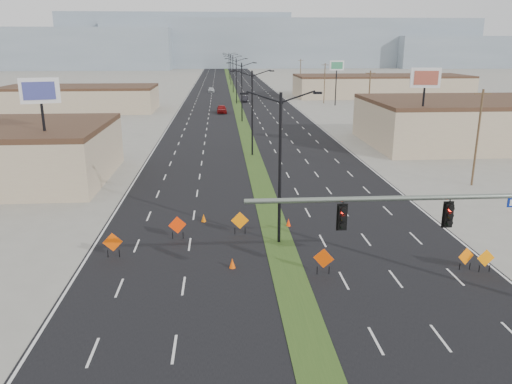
{
  "coord_description": "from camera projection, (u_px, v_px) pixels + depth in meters",
  "views": [
    {
      "loc": [
        -3.78,
        -19.19,
        12.79
      ],
      "look_at": [
        -1.46,
        13.29,
        3.2
      ],
      "focal_mm": 35.0,
      "sensor_mm": 36.0,
      "label": 1
    }
  ],
  "objects": [
    {
      "name": "building_se_far",
      "position": [
        381.0,
        87.0,
        129.38
      ],
      "size": [
        44.0,
        16.0,
        5.0
      ],
      "primitive_type": "cube",
      "color": "tan",
      "rests_on": "ground"
    },
    {
      "name": "pole_sign_east_far",
      "position": [
        337.0,
        69.0,
        108.64
      ],
      "size": [
        3.16,
        0.44,
        9.66
      ],
      "rotation": [
        0.0,
        0.0,
        0.01
      ],
      "color": "black",
      "rests_on": "ground"
    },
    {
      "name": "car_left",
      "position": [
        222.0,
        109.0,
        97.96
      ],
      "size": [
        1.99,
        4.7,
        1.59
      ],
      "primitive_type": "imported",
      "rotation": [
        0.0,
        0.0,
        0.02
      ],
      "color": "maroon",
      "rests_on": "ground"
    },
    {
      "name": "cone_2",
      "position": [
        288.0,
        222.0,
        36.64
      ],
      "size": [
        0.41,
        0.41,
        0.59
      ],
      "primitive_type": "cone",
      "rotation": [
        0.0,
        0.0,
        -0.17
      ],
      "color": "#FF3705",
      "rests_on": "ground"
    },
    {
      "name": "cone_1",
      "position": [
        241.0,
        219.0,
        37.34
      ],
      "size": [
        0.41,
        0.41,
        0.63
      ],
      "primitive_type": "cone",
      "rotation": [
        0.0,
        0.0,
        -0.08
      ],
      "color": "#F85005",
      "rests_on": "ground"
    },
    {
      "name": "construction_sign_2",
      "position": [
        240.0,
        221.0,
        34.87
      ],
      "size": [
        1.25,
        0.09,
        1.66
      ],
      "rotation": [
        0.0,
        0.0,
        -0.04
      ],
      "color": "orange",
      "rests_on": "ground"
    },
    {
      "name": "construction_sign_5",
      "position": [
        486.0,
        259.0,
        29.06
      ],
      "size": [
        1.07,
        0.08,
        1.43
      ],
      "rotation": [
        0.0,
        0.0,
        0.04
      ],
      "color": "orange",
      "rests_on": "ground"
    },
    {
      "name": "car_mid",
      "position": [
        245.0,
        99.0,
        117.61
      ],
      "size": [
        1.92,
        4.17,
        1.33
      ],
      "primitive_type": "imported",
      "rotation": [
        0.0,
        0.0,
        -0.13
      ],
      "color": "black",
      "rests_on": "ground"
    },
    {
      "name": "mesa_backdrop",
      "position": [
        178.0,
        40.0,
        321.86
      ],
      "size": [
        140.0,
        50.0,
        32.0
      ],
      "primitive_type": "cube",
      "color": "gray",
      "rests_on": "ground"
    },
    {
      "name": "signal_mast",
      "position": [
        486.0,
        223.0,
        23.38
      ],
      "size": [
        16.3,
        0.6,
        8.0
      ],
      "color": "slate",
      "rests_on": "ground"
    },
    {
      "name": "streetlight_2",
      "position": [
        242.0,
        90.0,
        85.77
      ],
      "size": [
        5.15,
        0.24,
        10.02
      ],
      "color": "black",
      "rests_on": "ground"
    },
    {
      "name": "construction_sign_0",
      "position": [
        113.0,
        243.0,
        31.07
      ],
      "size": [
        1.21,
        0.19,
        1.62
      ],
      "rotation": [
        0.0,
        0.0,
        0.13
      ],
      "color": "#E34904",
      "rests_on": "ground"
    },
    {
      "name": "pole_sign_east_near",
      "position": [
        425.0,
        84.0,
        57.33
      ],
      "size": [
        3.39,
        0.93,
        10.36
      ],
      "rotation": [
        0.0,
        0.0,
        -0.17
      ],
      "color": "black",
      "rests_on": "ground"
    },
    {
      "name": "median_strip",
      "position": [
        236.0,
        102.0,
        117.92
      ],
      "size": [
        2.0,
        400.0,
        0.04
      ],
      "primitive_type": "cube",
      "color": "#2A491A",
      "rests_on": "ground"
    },
    {
      "name": "construction_sign_1",
      "position": [
        177.0,
        226.0,
        34.04
      ],
      "size": [
        1.21,
        0.27,
        1.63
      ],
      "rotation": [
        0.0,
        0.0,
        0.19
      ],
      "color": "#ED3305",
      "rests_on": "ground"
    },
    {
      "name": "ground",
      "position": [
        310.0,
        344.0,
        22.24
      ],
      "size": [
        600.0,
        600.0,
        0.0
      ],
      "primitive_type": "plane",
      "color": "gray",
      "rests_on": "ground"
    },
    {
      "name": "utility_pole_0",
      "position": [
        478.0,
        137.0,
        46.21
      ],
      "size": [
        1.6,
        0.2,
        9.0
      ],
      "color": "#4C3823",
      "rests_on": "ground"
    },
    {
      "name": "streetlight_5",
      "position": [
        231.0,
        68.0,
        166.15
      ],
      "size": [
        5.15,
        0.24,
        10.02
      ],
      "color": "black",
      "rests_on": "ground"
    },
    {
      "name": "mesa_center",
      "position": [
        290.0,
        43.0,
        308.08
      ],
      "size": [
        220.0,
        50.0,
        28.0
      ],
      "primitive_type": "cube",
      "color": "gray",
      "rests_on": "ground"
    },
    {
      "name": "utility_pole_2",
      "position": [
        325.0,
        83.0,
        113.19
      ],
      "size": [
        1.6,
        0.2,
        9.0
      ],
      "color": "#4C3823",
      "rests_on": "ground"
    },
    {
      "name": "cone_3",
      "position": [
        204.0,
        218.0,
        37.55
      ],
      "size": [
        0.49,
        0.49,
        0.62
      ],
      "primitive_type": "cone",
      "rotation": [
        0.0,
        0.0,
        0.39
      ],
      "color": "#DB6104",
      "rests_on": "ground"
    },
    {
      "name": "utility_pole_3",
      "position": [
        300.0,
        74.0,
        146.68
      ],
      "size": [
        1.6,
        0.2,
        9.0
      ],
      "color": "#4C3823",
      "rests_on": "ground"
    },
    {
      "name": "mesa_west",
      "position": [
        11.0,
        49.0,
        278.84
      ],
      "size": [
        180.0,
        50.0,
        22.0
      ],
      "primitive_type": "cube",
      "color": "gray",
      "rests_on": "ground"
    },
    {
      "name": "car_far",
      "position": [
        211.0,
        90.0,
        141.46
      ],
      "size": [
        1.85,
        4.42,
        1.28
      ],
      "primitive_type": "imported",
      "rotation": [
        0.0,
        0.0,
        0.01
      ],
      "color": "#ADB1B7",
      "rests_on": "ground"
    },
    {
      "name": "streetlight_3",
      "position": [
        236.0,
        79.0,
        112.56
      ],
      "size": [
        5.15,
        0.24,
        10.02
      ],
      "color": "black",
      "rests_on": "ground"
    },
    {
      "name": "building_sw_far",
      "position": [
        80.0,
        100.0,
        100.74
      ],
      "size": [
        30.0,
        14.0,
        4.5
      ],
      "primitive_type": "cube",
      "color": "tan",
      "rests_on": "ground"
    },
    {
      "name": "streetlight_4",
      "position": [
        233.0,
        73.0,
        139.36
      ],
      "size": [
        5.15,
        0.24,
        10.02
      ],
      "color": "black",
      "rests_on": "ground"
    },
    {
      "name": "utility_pole_1",
      "position": [
        369.0,
        98.0,
        79.7
      ],
      "size": [
        1.6,
        0.2,
        9.0
      ],
      "color": "#4C3823",
      "rests_on": "ground"
    },
    {
      "name": "construction_sign_4",
      "position": [
        466.0,
        257.0,
        29.32
      ],
      "size": [
        1.04,
        0.31,
        1.42
      ],
      "rotation": [
        0.0,
        0.0,
        0.25
      ],
      "color": "orange",
      "rests_on": "ground"
    },
    {
      "name": "road_surface",
      "position": [
        236.0,
        102.0,
        117.92
      ],
      "size": [
        25.0,
        400.0,
        0.02
      ],
      "primitive_type": "cube",
      "color": "black",
      "rests_on": "ground"
    },
    {
      "name": "streetlight_1",
      "position": [
        252.0,
        110.0,
        58.98
      ],
      "size": [
        5.15,
        0.24,
        10.02
      ],
      "color": "black",
      "rests_on": "ground"
    },
    {
      "name": "pole_sign_west",
      "position": [
        41.0,
        99.0,
        43.5
      ],
      "size": [
        3.26,
        1.31,
        10.12
      ],
      "rotation": [
        0.0,
        0.0,
        0.3
      ],
      "color": "black",
      "rests_on": "ground"
    },
    {
      "name": "cone_0",
      "position": [
        232.0,
        263.0,
        29.71
      ],
      "size": [
        0.45,
        0.45,
        0.64
      ],
      "primitive_type": "cone",
      "rotation": [
        0.0,
        0.0,
        -0.19
      ],
      "color": "#ED4E04",
      "rests_on": "ground"
    },
    {
      "name": "streetlight_0",
      "position": [
        280.0,
        164.0,
        32.19
      ],
      "size": [
        5.15,
        0.24,
        10.02
      ],
      "color": "black",
      "rests_on": "ground"
    },
    {
      "name": "construction_sign_3",
      "position": [
        324.0,
        259.0,
        28.74
      ],
      "size": [
        1.14,
        0.45,
        1.6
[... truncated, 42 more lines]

